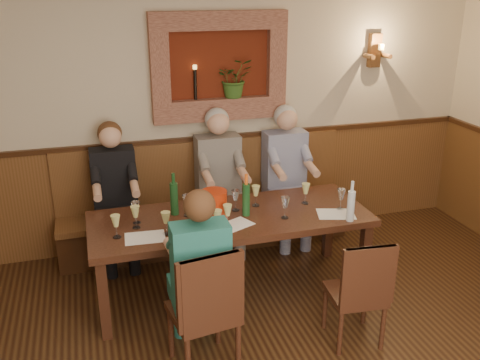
{
  "coord_description": "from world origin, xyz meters",
  "views": [
    {
      "loc": [
        -1.11,
        -2.2,
        2.66
      ],
      "look_at": [
        0.1,
        1.9,
        1.05
      ],
      "focal_mm": 40.0,
      "sensor_mm": 36.0,
      "label": 1
    }
  ],
  "objects_px": {
    "person_chair_front": "(199,289)",
    "wine_bottle_green_b": "(174,198)",
    "dining_table": "(231,224)",
    "water_bottle": "(351,205)",
    "chair_near_left": "(205,333)",
    "spittoon_bucket": "(214,205)",
    "person_bench_mid": "(220,194)",
    "bench": "(207,217)",
    "person_bench_right": "(287,187)",
    "person_bench_left": "(117,208)",
    "wine_bottle_green_a": "(246,199)",
    "chair_near_right": "(355,311)"
  },
  "relations": [
    {
      "from": "person_chair_front",
      "to": "wine_bottle_green_b",
      "type": "relative_size",
      "value": 3.65
    },
    {
      "from": "dining_table",
      "to": "water_bottle",
      "type": "relative_size",
      "value": 6.77
    },
    {
      "from": "chair_near_left",
      "to": "spittoon_bucket",
      "type": "distance_m",
      "value": 1.13
    },
    {
      "from": "chair_near_left",
      "to": "person_bench_mid",
      "type": "relative_size",
      "value": 0.67
    },
    {
      "from": "dining_table",
      "to": "wine_bottle_green_b",
      "type": "relative_size",
      "value": 6.37
    },
    {
      "from": "dining_table",
      "to": "spittoon_bucket",
      "type": "height_order",
      "value": "spittoon_bucket"
    },
    {
      "from": "bench",
      "to": "water_bottle",
      "type": "height_order",
      "value": "bench"
    },
    {
      "from": "wine_bottle_green_b",
      "to": "person_bench_right",
      "type": "bearing_deg",
      "value": 27.18
    },
    {
      "from": "person_bench_mid",
      "to": "wine_bottle_green_b",
      "type": "distance_m",
      "value": 0.93
    },
    {
      "from": "dining_table",
      "to": "person_bench_left",
      "type": "xyz_separation_m",
      "value": [
        -0.91,
        0.84,
        -0.09
      ]
    },
    {
      "from": "person_bench_left",
      "to": "person_bench_mid",
      "type": "relative_size",
      "value": 0.96
    },
    {
      "from": "bench",
      "to": "chair_near_left",
      "type": "xyz_separation_m",
      "value": [
        -0.45,
        -1.86,
        -0.04
      ]
    },
    {
      "from": "wine_bottle_green_a",
      "to": "water_bottle",
      "type": "relative_size",
      "value": 1.06
    },
    {
      "from": "person_bench_left",
      "to": "water_bottle",
      "type": "relative_size",
      "value": 4.01
    },
    {
      "from": "wine_bottle_green_b",
      "to": "water_bottle",
      "type": "xyz_separation_m",
      "value": [
        1.39,
        -0.55,
        -0.01
      ]
    },
    {
      "from": "spittoon_bucket",
      "to": "dining_table",
      "type": "bearing_deg",
      "value": 1.57
    },
    {
      "from": "water_bottle",
      "to": "person_bench_left",
      "type": "bearing_deg",
      "value": 146.7
    },
    {
      "from": "chair_near_right",
      "to": "water_bottle",
      "type": "xyz_separation_m",
      "value": [
        0.21,
        0.56,
        0.63
      ]
    },
    {
      "from": "dining_table",
      "to": "chair_near_left",
      "type": "distance_m",
      "value": 1.09
    },
    {
      "from": "bench",
      "to": "person_bench_left",
      "type": "distance_m",
      "value": 0.95
    },
    {
      "from": "chair_near_right",
      "to": "wine_bottle_green_a",
      "type": "height_order",
      "value": "wine_bottle_green_a"
    },
    {
      "from": "water_bottle",
      "to": "person_bench_right",
      "type": "bearing_deg",
      "value": 94.45
    },
    {
      "from": "bench",
      "to": "person_bench_left",
      "type": "height_order",
      "value": "person_bench_left"
    },
    {
      "from": "person_bench_mid",
      "to": "water_bottle",
      "type": "distance_m",
      "value": 1.49
    },
    {
      "from": "person_bench_mid",
      "to": "chair_near_right",
      "type": "bearing_deg",
      "value": -71.24
    },
    {
      "from": "wine_bottle_green_a",
      "to": "water_bottle",
      "type": "height_order",
      "value": "wine_bottle_green_a"
    },
    {
      "from": "dining_table",
      "to": "spittoon_bucket",
      "type": "relative_size",
      "value": 9.69
    },
    {
      "from": "water_bottle",
      "to": "dining_table",
      "type": "bearing_deg",
      "value": 158.02
    },
    {
      "from": "person_chair_front",
      "to": "person_bench_mid",
      "type": "bearing_deg",
      "value": 70.3
    },
    {
      "from": "dining_table",
      "to": "person_bench_right",
      "type": "relative_size",
      "value": 1.64
    },
    {
      "from": "chair_near_left",
      "to": "person_bench_right",
      "type": "xyz_separation_m",
      "value": [
        1.3,
        1.75,
        0.32
      ]
    },
    {
      "from": "chair_near_right",
      "to": "person_bench_left",
      "type": "xyz_separation_m",
      "value": [
        -1.64,
        1.78,
        0.33
      ]
    },
    {
      "from": "person_bench_left",
      "to": "person_chair_front",
      "type": "xyz_separation_m",
      "value": [
        0.46,
        -1.62,
        -0.02
      ]
    },
    {
      "from": "dining_table",
      "to": "bench",
      "type": "relative_size",
      "value": 0.8
    },
    {
      "from": "wine_bottle_green_a",
      "to": "bench",
      "type": "bearing_deg",
      "value": 97.8
    },
    {
      "from": "chair_near_left",
      "to": "water_bottle",
      "type": "height_order",
      "value": "water_bottle"
    },
    {
      "from": "spittoon_bucket",
      "to": "wine_bottle_green_a",
      "type": "bearing_deg",
      "value": -4.37
    },
    {
      "from": "dining_table",
      "to": "chair_near_right",
      "type": "xyz_separation_m",
      "value": [
        0.73,
        -0.94,
        -0.41
      ]
    },
    {
      "from": "person_bench_right",
      "to": "wine_bottle_green_b",
      "type": "distance_m",
      "value": 1.49
    },
    {
      "from": "person_bench_left",
      "to": "water_bottle",
      "type": "distance_m",
      "value": 2.24
    },
    {
      "from": "person_bench_mid",
      "to": "person_chair_front",
      "type": "distance_m",
      "value": 1.72
    },
    {
      "from": "spittoon_bucket",
      "to": "water_bottle",
      "type": "height_order",
      "value": "water_bottle"
    },
    {
      "from": "chair_near_left",
      "to": "chair_near_right",
      "type": "xyz_separation_m",
      "value": [
        1.18,
        -0.03,
        -0.03
      ]
    },
    {
      "from": "dining_table",
      "to": "wine_bottle_green_b",
      "type": "distance_m",
      "value": 0.54
    },
    {
      "from": "person_bench_right",
      "to": "spittoon_bucket",
      "type": "bearing_deg",
      "value": -139.66
    },
    {
      "from": "person_bench_right",
      "to": "chair_near_left",
      "type": "bearing_deg",
      "value": -126.5
    },
    {
      "from": "wine_bottle_green_a",
      "to": "water_bottle",
      "type": "distance_m",
      "value": 0.88
    },
    {
      "from": "bench",
      "to": "water_bottle",
      "type": "distance_m",
      "value": 1.72
    },
    {
      "from": "person_chair_front",
      "to": "water_bottle",
      "type": "distance_m",
      "value": 1.49
    },
    {
      "from": "person_bench_left",
      "to": "bench",
      "type": "bearing_deg",
      "value": 6.6
    }
  ]
}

